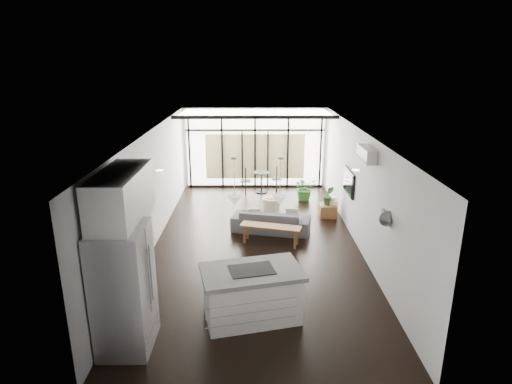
{
  "coord_description": "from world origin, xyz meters",
  "views": [
    {
      "loc": [
        -0.07,
        -9.82,
        4.43
      ],
      "look_at": [
        0.0,
        0.3,
        1.25
      ],
      "focal_mm": 30.0,
      "sensor_mm": 36.0,
      "label": 1
    }
  ],
  "objects_px": {
    "console_bench": "(271,235)",
    "fridge": "(124,289)",
    "tv": "(349,182)",
    "island": "(252,294)",
    "pouf": "(271,205)",
    "sofa": "(271,217)",
    "milk_can": "(333,206)"
  },
  "relations": [
    {
      "from": "island",
      "to": "pouf",
      "type": "bearing_deg",
      "value": 70.83
    },
    {
      "from": "pouf",
      "to": "milk_can",
      "type": "height_order",
      "value": "milk_can"
    },
    {
      "from": "pouf",
      "to": "milk_can",
      "type": "xyz_separation_m",
      "value": [
        1.78,
        -0.39,
        0.09
      ]
    },
    {
      "from": "fridge",
      "to": "console_bench",
      "type": "relative_size",
      "value": 1.35
    },
    {
      "from": "sofa",
      "to": "pouf",
      "type": "distance_m",
      "value": 1.53
    },
    {
      "from": "island",
      "to": "pouf",
      "type": "height_order",
      "value": "island"
    },
    {
      "from": "milk_can",
      "to": "tv",
      "type": "distance_m",
      "value": 1.38
    },
    {
      "from": "fridge",
      "to": "pouf",
      "type": "height_order",
      "value": "fridge"
    },
    {
      "from": "island",
      "to": "fridge",
      "type": "xyz_separation_m",
      "value": [
        -1.98,
        -0.74,
        0.54
      ]
    },
    {
      "from": "milk_can",
      "to": "island",
      "type": "bearing_deg",
      "value": -114.59
    },
    {
      "from": "sofa",
      "to": "tv",
      "type": "bearing_deg",
      "value": -161.83
    },
    {
      "from": "console_bench",
      "to": "fridge",
      "type": "bearing_deg",
      "value": -106.13
    },
    {
      "from": "fridge",
      "to": "tv",
      "type": "relative_size",
      "value": 1.84
    },
    {
      "from": "island",
      "to": "milk_can",
      "type": "xyz_separation_m",
      "value": [
        2.35,
        5.13,
        -0.17
      ]
    },
    {
      "from": "tv",
      "to": "milk_can",
      "type": "bearing_deg",
      "value": 102.8
    },
    {
      "from": "fridge",
      "to": "pouf",
      "type": "distance_m",
      "value": 6.81
    },
    {
      "from": "fridge",
      "to": "milk_can",
      "type": "height_order",
      "value": "fridge"
    },
    {
      "from": "tv",
      "to": "sofa",
      "type": "bearing_deg",
      "value": -174.48
    },
    {
      "from": "sofa",
      "to": "pouf",
      "type": "xyz_separation_m",
      "value": [
        0.07,
        1.51,
        -0.19
      ]
    },
    {
      "from": "tv",
      "to": "console_bench",
      "type": "bearing_deg",
      "value": -153.97
    },
    {
      "from": "console_bench",
      "to": "pouf",
      "type": "bearing_deg",
      "value": 103.06
    },
    {
      "from": "sofa",
      "to": "fridge",
      "type": "bearing_deg",
      "value": 75.1
    },
    {
      "from": "island",
      "to": "tv",
      "type": "height_order",
      "value": "tv"
    },
    {
      "from": "console_bench",
      "to": "milk_can",
      "type": "height_order",
      "value": "milk_can"
    },
    {
      "from": "fridge",
      "to": "tv",
      "type": "xyz_separation_m",
      "value": [
        4.54,
        4.95,
        0.29
      ]
    },
    {
      "from": "island",
      "to": "console_bench",
      "type": "relative_size",
      "value": 1.15
    },
    {
      "from": "island",
      "to": "sofa",
      "type": "xyz_separation_m",
      "value": [
        0.5,
        4.01,
        -0.07
      ]
    },
    {
      "from": "fridge",
      "to": "sofa",
      "type": "relative_size",
      "value": 0.99
    },
    {
      "from": "milk_can",
      "to": "tv",
      "type": "xyz_separation_m",
      "value": [
        0.21,
        -0.92,
        1.0
      ]
    },
    {
      "from": "console_bench",
      "to": "pouf",
      "type": "distance_m",
      "value": 2.34
    },
    {
      "from": "tv",
      "to": "island",
      "type": "bearing_deg",
      "value": -121.3
    },
    {
      "from": "sofa",
      "to": "milk_can",
      "type": "bearing_deg",
      "value": -136.05
    }
  ]
}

